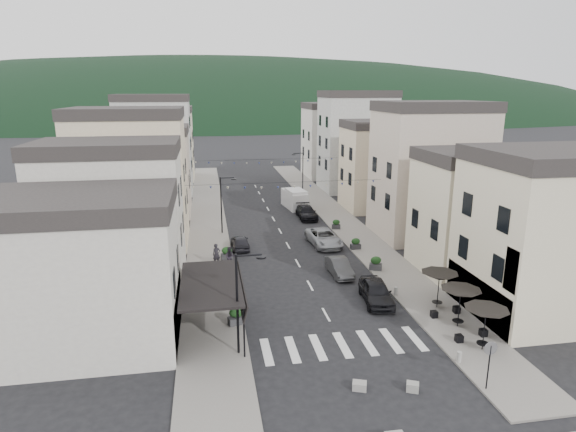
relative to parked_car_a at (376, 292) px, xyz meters
name	(u,v)px	position (x,y,z in m)	size (l,w,h in m)	color
ground	(353,363)	(-3.95, -7.34, -0.79)	(700.00, 700.00, 0.00)	black
sidewalk_left	(208,219)	(-11.45, 24.66, -0.73)	(4.00, 76.00, 0.12)	slate
sidewalk_right	(334,214)	(3.55, 24.66, -0.73)	(4.00, 76.00, 0.12)	slate
hill_backdrop	(215,113)	(-3.95, 292.66, -0.79)	(640.00, 360.00, 70.00)	black
boutique_building	(69,279)	(-19.45, -2.34, 3.21)	(12.00, 8.00, 8.00)	beige
bistro_building	(552,241)	(10.55, -3.34, 4.21)	(10.00, 8.00, 10.00)	beige
boutique_awning	(215,284)	(-11.20, -2.34, 2.32)	(3.77, 7.50, 3.28)	black
buildings_row_left	(147,161)	(-18.45, 30.41, 5.33)	(10.20, 54.16, 14.00)	beige
buildings_row_right	(378,156)	(10.55, 29.26, 5.53)	(10.20, 54.16, 14.50)	beige
cafe_terrace	(461,293)	(3.75, -4.54, 1.56)	(2.50, 8.10, 2.53)	black
streetlamp_left_near	(242,294)	(-9.77, -5.34, 2.91)	(1.70, 0.56, 6.00)	black
streetlamp_left_far	(224,199)	(-9.77, 18.66, 2.91)	(1.70, 0.56, 6.00)	black
streetlamp_right_far	(301,169)	(1.87, 36.66, 2.91)	(1.70, 0.56, 6.00)	black
traffic_sign	(490,356)	(1.85, -10.84, 1.13)	(0.70, 0.07, 2.70)	black
bollards	(328,312)	(-3.95, -1.84, -0.37)	(11.66, 10.26, 0.60)	gray
bunting_near	(286,186)	(-3.95, 14.66, 4.86)	(19.00, 0.28, 0.62)	black
bunting_far	(265,162)	(-3.95, 30.66, 4.86)	(19.00, 0.28, 0.62)	black
parked_car_a	(376,292)	(0.00, 0.00, 0.00)	(1.88, 4.66, 1.59)	black
parked_car_b	(339,267)	(-1.15, 5.43, -0.12)	(1.42, 4.06, 1.34)	#353538
parked_car_c	(324,238)	(-0.53, 13.18, -0.03)	(2.54, 5.50, 1.53)	#94969C
parked_car_d	(307,212)	(-0.09, 23.30, -0.08)	(2.00, 4.92, 1.43)	black
parked_car_e	(240,242)	(-8.55, 13.37, -0.12)	(1.59, 3.95, 1.35)	black
delivery_van	(295,199)	(-0.52, 28.64, 0.42)	(2.68, 5.37, 2.47)	silver
pedestrian_a	(217,255)	(-10.86, 9.11, 0.26)	(0.68, 0.45, 1.87)	black
pedestrian_b	(230,257)	(-9.76, 8.40, 0.20)	(0.85, 0.66, 1.75)	black
concrete_block_b	(413,387)	(-1.77, -10.24, -0.57)	(0.60, 0.45, 0.45)	gray
concrete_block_c	(359,386)	(-4.33, -9.67, -0.59)	(0.70, 0.50, 0.40)	gray
planter_la	(236,316)	(-9.95, -1.89, -0.14)	(1.10, 0.79, 1.11)	#313134
planter_lb	(227,253)	(-9.95, 10.38, -0.12)	(1.07, 0.67, 1.14)	#29292B
planter_ra	(376,263)	(2.05, 5.77, -0.12)	(1.16, 0.91, 1.14)	#333336
planter_rb	(356,244)	(2.05, 11.24, -0.17)	(0.97, 0.59, 1.04)	#2A2A2C
planter_rc	(336,224)	(2.05, 18.12, -0.18)	(0.98, 0.66, 1.01)	#2C2D2F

